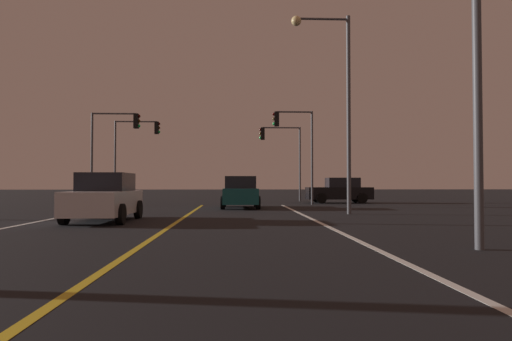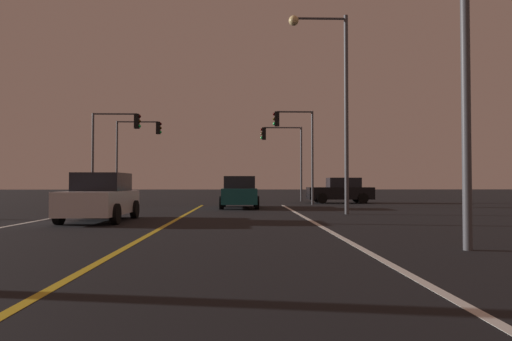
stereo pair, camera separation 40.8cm
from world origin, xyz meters
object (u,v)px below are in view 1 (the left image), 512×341
Objects in this scene: traffic_light_near_left at (115,137)px; street_lamp_left_mid at (8,69)px; traffic_light_far_left at (136,142)px; car_ahead_far at (240,193)px; street_lamp_right_far at (336,88)px; traffic_light_near_right at (294,136)px; traffic_light_far_right at (281,146)px; car_crossing_side at (340,191)px; car_oncoming at (105,198)px.

street_lamp_left_mid is (-0.98, -11.38, 1.39)m from traffic_light_near_left.
street_lamp_left_mid is (-1.12, -16.88, 1.21)m from traffic_light_far_left.
street_lamp_right_far is (4.08, -5.12, 4.63)m from car_ahead_far.
car_ahead_far is 0.73× the size of traffic_light_far_left.
car_ahead_far is at bearing 48.18° from traffic_light_near_right.
traffic_light_near_left reaches higher than traffic_light_far_right.
car_crossing_side is 9.14m from car_ahead_far.
traffic_light_far_right is at bearing 155.96° from car_oncoming.
traffic_light_near_right is (8.23, 12.24, 3.45)m from car_oncoming.
car_oncoming is 0.78× the size of traffic_light_far_right.
street_lamp_right_far reaches higher than traffic_light_near_right.
car_oncoming and car_crossing_side have the same top height.
street_lamp_right_far is (11.74, -8.90, 1.28)m from traffic_light_near_left.
car_oncoming is 10.59m from street_lamp_right_far.
car_crossing_side is 15.00m from traffic_light_near_left.
traffic_light_near_right is (-3.38, -2.37, 3.45)m from car_crossing_side.
street_lamp_right_far is (12.72, 2.48, -0.11)m from street_lamp_left_mid.
traffic_light_near_right reaches higher than car_ahead_far.
car_oncoming is 18.29m from traffic_light_far_left.
traffic_light_far_left reaches higher than traffic_light_near_left.
traffic_light_near_left is at bearing 0.00° from traffic_light_near_right.
car_crossing_side is 0.49× the size of street_lamp_left_mid.
traffic_light_far_left is at bearing -51.15° from street_lamp_right_far.
traffic_light_far_left is at bearing 39.01° from car_ahead_far.
traffic_light_far_left reaches higher than traffic_light_far_right.
traffic_light_far_left is (-14.29, 3.13, 3.53)m from car_crossing_side.
traffic_light_far_left is (-10.91, 5.50, 0.08)m from traffic_light_near_right.
traffic_light_far_left is 0.68× the size of street_lamp_right_far.
traffic_light_far_right is at bearing -86.74° from traffic_light_near_right.
traffic_light_near_right is at bearing 34.97° from car_crossing_side.
car_ahead_far is at bearing 150.21° from car_oncoming.
traffic_light_far_right is at bearing 27.14° from traffic_light_near_left.
car_oncoming and car_ahead_far have the same top height.
traffic_light_near_left is 5.50m from traffic_light_far_left.
street_lamp_left_mid reaches higher than traffic_light_far_left.
car_oncoming is at bearing -77.05° from traffic_light_near_left.
traffic_light_near_left is 0.65× the size of street_lamp_right_far.
traffic_light_far_left reaches higher than car_ahead_far.
traffic_light_near_right is 12.21m from traffic_light_far_left.
car_oncoming is at bearing 20.55° from street_lamp_right_far.
street_lamp_right_far is at bearing -37.18° from traffic_light_near_left.
car_oncoming is 1.00× the size of car_crossing_side.
traffic_light_near_left is at bearing 85.07° from street_lamp_left_mid.
traffic_light_far_right reaches higher than car_oncoming.
car_crossing_side is 5.38m from traffic_light_near_right.
street_lamp_left_mid is (-8.64, -7.60, 4.74)m from car_ahead_far.
car_crossing_side is at bearing 41.75° from street_lamp_left_mid.
car_ahead_far is at bearing 41.34° from street_lamp_left_mid.
traffic_light_near_left is 12.06m from traffic_light_far_right.
car_crossing_side is 21.19m from street_lamp_left_mid.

